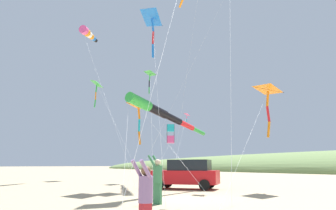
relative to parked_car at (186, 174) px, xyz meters
name	(u,v)px	position (x,y,z in m)	size (l,w,h in m)	color
ground_plane	(183,198)	(3.60, 4.10, -0.95)	(600.00, 600.00, 0.00)	tan
parked_car	(186,174)	(0.00, 0.00, 0.00)	(4.03, 4.57, 1.85)	red
cooler_box	(149,187)	(2.47, -0.53, -0.74)	(0.62, 0.42, 0.42)	white
person_adult_flyer	(157,177)	(5.83, 5.23, 0.09)	(0.59, 0.67, 1.92)	#3D7F51
person_child_green_jacket	(145,194)	(9.15, 9.61, -0.05)	(0.54, 0.43, 1.65)	#B72833
kite_delta_orange_high_right	(153,18)	(1.51, -1.79, 11.13)	(6.19, 10.06, 12.71)	blue
kite_delta_long_streamer_right	(268,90)	(-2.79, 4.60, 5.09)	(9.24, 4.57, 6.47)	orange
kite_box_teal_far_right	(171,134)	(-3.58, -6.46, 3.32)	(9.32, 9.78, 5.11)	#1EB7C6
kite_windsock_magenta_far_left	(88,34)	(1.93, -13.60, 14.13)	(3.65, 15.69, 15.52)	#EF4C93
kite_delta_small_distant	(139,105)	(3.32, -0.52, 4.21)	(1.86, 7.26, 5.49)	orange
kite_windsock_green_low_center	(162,113)	(3.76, 2.59, 3.25)	(9.34, 6.58, 4.84)	green
kite_delta_rainbow_low_near	(150,73)	(-2.65, -8.49, 9.33)	(6.51, 10.15, 10.60)	green
kite_delta_purple_drifting	(97,84)	(-0.40, -15.98, 9.52)	(3.59, 15.69, 11.00)	green
kite_delta_blue_topmost	(187,115)	(-8.25, -9.70, 5.95)	(9.19, 8.93, 7.17)	#EF4C93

